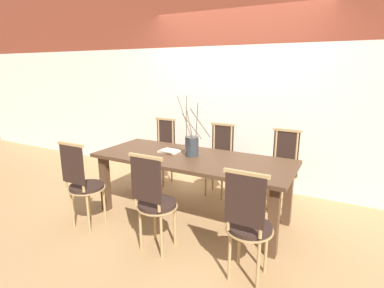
{
  "coord_description": "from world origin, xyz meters",
  "views": [
    {
      "loc": [
        1.52,
        -2.86,
        1.7
      ],
      "look_at": [
        0.0,
        0.0,
        0.88
      ],
      "focal_mm": 28.0,
      "sensor_mm": 36.0,
      "label": 1
    }
  ],
  "objects_px": {
    "chair_far_center": "(283,166)",
    "book_stack": "(169,151)",
    "dining_table": "(192,165)",
    "vase_centerpiece": "(192,146)",
    "chair_near_center": "(248,222)"
  },
  "relations": [
    {
      "from": "chair_far_center",
      "to": "book_stack",
      "type": "height_order",
      "value": "chair_far_center"
    },
    {
      "from": "dining_table",
      "to": "chair_far_center",
      "type": "relative_size",
      "value": 2.3
    },
    {
      "from": "chair_far_center",
      "to": "vase_centerpiece",
      "type": "relative_size",
      "value": 1.44
    },
    {
      "from": "dining_table",
      "to": "chair_near_center",
      "type": "bearing_deg",
      "value": -40.28
    },
    {
      "from": "chair_far_center",
      "to": "book_stack",
      "type": "relative_size",
      "value": 4.05
    },
    {
      "from": "dining_table",
      "to": "vase_centerpiece",
      "type": "relative_size",
      "value": 3.3
    },
    {
      "from": "vase_centerpiece",
      "to": "book_stack",
      "type": "bearing_deg",
      "value": -179.57
    },
    {
      "from": "chair_near_center",
      "to": "chair_far_center",
      "type": "xyz_separation_m",
      "value": [
        -0.04,
        1.54,
        0.0
      ]
    },
    {
      "from": "vase_centerpiece",
      "to": "chair_far_center",
      "type": "bearing_deg",
      "value": 39.33
    },
    {
      "from": "chair_near_center",
      "to": "book_stack",
      "type": "xyz_separation_m",
      "value": [
        -1.24,
        0.81,
        0.22
      ]
    },
    {
      "from": "chair_far_center",
      "to": "dining_table",
      "type": "bearing_deg",
      "value": 41.67
    },
    {
      "from": "dining_table",
      "to": "book_stack",
      "type": "relative_size",
      "value": 9.32
    },
    {
      "from": "book_stack",
      "to": "vase_centerpiece",
      "type": "bearing_deg",
      "value": 0.43
    },
    {
      "from": "book_stack",
      "to": "chair_far_center",
      "type": "bearing_deg",
      "value": 31.46
    },
    {
      "from": "chair_near_center",
      "to": "vase_centerpiece",
      "type": "xyz_separation_m",
      "value": [
        -0.93,
        0.81,
        0.32
      ]
    }
  ]
}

